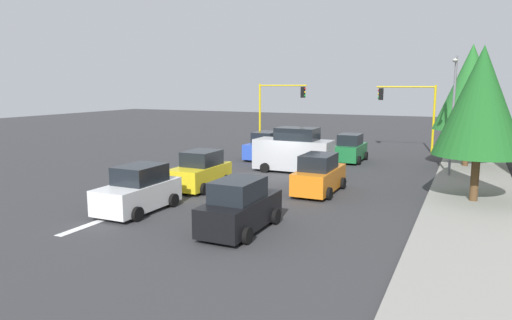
{
  "coord_description": "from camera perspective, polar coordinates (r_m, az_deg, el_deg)",
  "views": [
    {
      "loc": [
        24.85,
        10.18,
        5.36
      ],
      "look_at": [
        1.57,
        -0.65,
        1.2
      ],
      "focal_mm": 32.5,
      "sensor_mm": 36.0,
      "label": 1
    }
  ],
  "objects": [
    {
      "name": "delivery_van_silver",
      "position": [
        28.9,
        4.68,
        1.06
      ],
      "size": [
        2.22,
        4.8,
        2.77
      ],
      "color": "#B2B5BA",
      "rests_on": "ground"
    },
    {
      "name": "car_yellow",
      "position": [
        24.34,
        -6.83,
        -1.43
      ],
      "size": [
        3.75,
        2.07,
        1.98
      ],
      "color": "yellow",
      "rests_on": "ground"
    },
    {
      "name": "lane_arrow_near",
      "position": [
        19.5,
        -19.09,
        -7.25
      ],
      "size": [
        2.4,
        1.1,
        1.1
      ],
      "color": "silver",
      "rests_on": "ground"
    },
    {
      "name": "tree_roadside_near",
      "position": [
        22.86,
        25.92,
        6.51
      ],
      "size": [
        3.89,
        3.89,
        7.1
      ],
      "color": "brown",
      "rests_on": "ground"
    },
    {
      "name": "tree_roadside_mid",
      "position": [
        32.85,
        24.9,
        8.11
      ],
      "size": [
        4.34,
        4.34,
        7.95
      ],
      "color": "brown",
      "rests_on": "ground"
    },
    {
      "name": "ground_plane",
      "position": [
        27.38,
        2.62,
        -2.1
      ],
      "size": [
        120.0,
        120.0,
        0.0
      ],
      "primitive_type": "plane",
      "color": "#353538"
    },
    {
      "name": "car_green",
      "position": [
        33.4,
        11.53,
        1.33
      ],
      "size": [
        3.64,
        1.95,
        1.98
      ],
      "color": "#1E7238",
      "rests_on": "ground"
    },
    {
      "name": "sidewalk_kerb",
      "position": [
        30.31,
        25.16,
        -1.72
      ],
      "size": [
        80.0,
        4.0,
        0.15
      ],
      "primitive_type": "cube",
      "color": "gray",
      "rests_on": "ground"
    },
    {
      "name": "street_lamp_curbside",
      "position": [
        28.49,
        23.12,
        6.44
      ],
      "size": [
        2.15,
        0.28,
        7.0
      ],
      "color": "slate",
      "rests_on": "ground"
    },
    {
      "name": "car_blue",
      "position": [
        34.05,
        1.15,
        1.67
      ],
      "size": [
        4.16,
        2.05,
        1.98
      ],
      "color": "blue",
      "rests_on": "ground"
    },
    {
      "name": "car_black",
      "position": [
        17.2,
        -1.97,
        -5.84
      ],
      "size": [
        4.1,
        1.97,
        1.98
      ],
      "color": "black",
      "rests_on": "ground"
    },
    {
      "name": "car_white",
      "position": [
        20.48,
        -14.26,
        -3.67
      ],
      "size": [
        3.98,
        2.1,
        1.98
      ],
      "color": "white",
      "rests_on": "ground"
    },
    {
      "name": "traffic_signal_far_left",
      "position": [
        39.14,
        18.41,
        6.47
      ],
      "size": [
        0.36,
        4.59,
        5.37
      ],
      "color": "yellow",
      "rests_on": "ground"
    },
    {
      "name": "car_orange",
      "position": [
        23.44,
        7.76,
        -1.86
      ],
      "size": [
        4.15,
        1.98,
        1.98
      ],
      "color": "orange",
      "rests_on": "ground"
    },
    {
      "name": "traffic_signal_far_right",
      "position": [
        41.98,
        2.78,
        7.18
      ],
      "size": [
        0.36,
        4.59,
        5.48
      ],
      "color": "yellow",
      "rests_on": "ground"
    }
  ]
}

